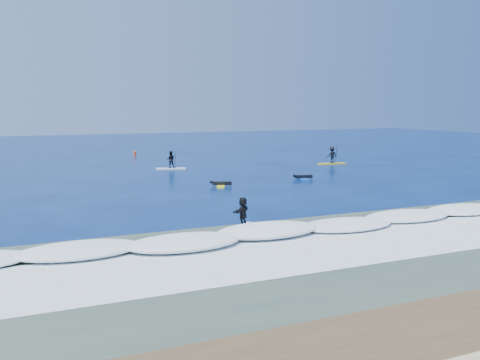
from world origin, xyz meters
name	(u,v)px	position (x,y,z in m)	size (l,w,h in m)	color
ground	(238,196)	(0.00, 0.00, 0.00)	(160.00, 160.00, 0.00)	#031744
shallow_water	(382,250)	(0.00, -14.00, 0.01)	(90.00, 13.00, 0.01)	#334638
breaking_wave	(325,229)	(0.00, -10.00, 0.00)	(40.00, 6.00, 0.30)	white
whitewater	(366,244)	(0.00, -13.00, 0.00)	(34.00, 5.00, 0.02)	silver
sup_paddler_center	(171,161)	(0.43, 15.75, 0.69)	(2.73, 1.35, 1.86)	white
sup_paddler_right	(332,156)	(16.07, 13.36, 0.76)	(2.84, 0.92, 1.96)	gold
prone_paddler_near	(221,184)	(0.61, 4.26, 0.14)	(1.52, 2.03, 0.41)	#F6FD1B
prone_paddler_far	(303,177)	(7.77, 5.05, 0.14)	(1.56, 2.03, 0.41)	blue
wave_surfer	(243,214)	(-3.74, -8.97, 0.81)	(1.91, 1.63, 1.44)	white
marker_buoy	(135,153)	(0.38, 29.45, 0.32)	(0.30, 0.30, 0.73)	#F13F15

